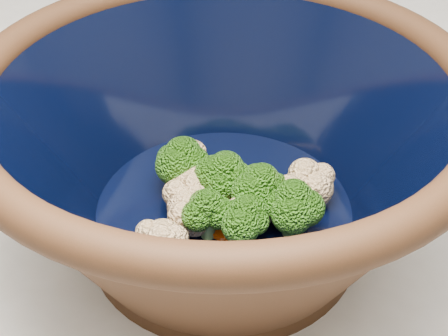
% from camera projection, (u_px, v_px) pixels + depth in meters
% --- Properties ---
extents(mixing_bowl, '(0.42, 0.42, 0.16)m').
position_uv_depth(mixing_bowl, '(224.00, 152.00, 0.48)').
color(mixing_bowl, black).
rests_on(mixing_bowl, counter).
extents(vegetable_pile, '(0.15, 0.13, 0.05)m').
position_uv_depth(vegetable_pile, '(233.00, 193.00, 0.49)').
color(vegetable_pile, '#608442').
rests_on(vegetable_pile, mixing_bowl).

